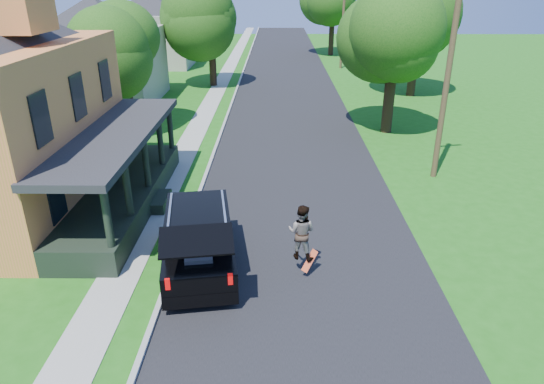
{
  "coord_description": "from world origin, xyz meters",
  "views": [
    {
      "loc": [
        -0.83,
        -11.24,
        8.33
      ],
      "look_at": [
        -0.97,
        3.0,
        2.0
      ],
      "focal_mm": 32.0,
      "sensor_mm": 36.0,
      "label": 1
    }
  ],
  "objects_px": {
    "black_suv": "(199,240)",
    "skateboarder": "(301,232)",
    "tree_right_near": "(394,33)",
    "utility_pole_near": "(449,71)"
  },
  "relations": [
    {
      "from": "tree_right_near",
      "to": "utility_pole_near",
      "type": "relative_size",
      "value": 0.89
    },
    {
      "from": "skateboarder",
      "to": "utility_pole_near",
      "type": "height_order",
      "value": "utility_pole_near"
    },
    {
      "from": "skateboarder",
      "to": "utility_pole_near",
      "type": "distance_m",
      "value": 10.7
    },
    {
      "from": "skateboarder",
      "to": "tree_right_near",
      "type": "xyz_separation_m",
      "value": [
        5.64,
        14.87,
        4.21
      ]
    },
    {
      "from": "tree_right_near",
      "to": "utility_pole_near",
      "type": "distance_m",
      "value": 7.11
    },
    {
      "from": "black_suv",
      "to": "skateboarder",
      "type": "distance_m",
      "value": 3.16
    },
    {
      "from": "black_suv",
      "to": "utility_pole_near",
      "type": "xyz_separation_m",
      "value": [
        9.55,
        7.64,
        3.81
      ]
    },
    {
      "from": "utility_pole_near",
      "to": "skateboarder",
      "type": "bearing_deg",
      "value": -142.58
    },
    {
      "from": "skateboarder",
      "to": "utility_pole_near",
      "type": "relative_size",
      "value": 0.19
    },
    {
      "from": "black_suv",
      "to": "utility_pole_near",
      "type": "relative_size",
      "value": 0.6
    }
  ]
}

